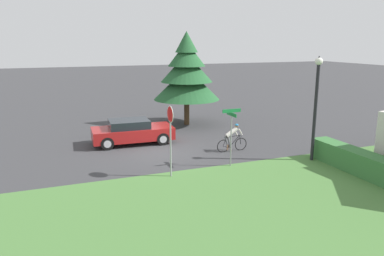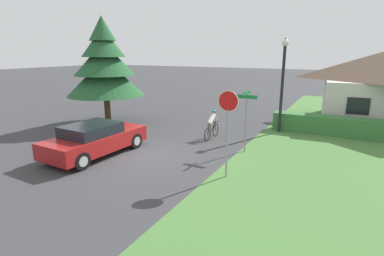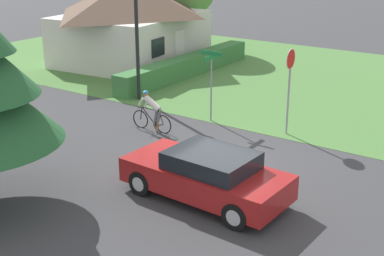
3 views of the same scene
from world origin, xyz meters
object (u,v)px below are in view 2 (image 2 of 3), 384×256
(sedan_left_lane, at_px, (95,139))
(conifer_tall_near, at_px, (104,65))
(cyclist, at_px, (212,125))
(stop_sign, at_px, (228,118))
(street_name_sign, at_px, (246,110))
(street_lamp, at_px, (283,75))

(sedan_left_lane, xyz_separation_m, conifer_tall_near, (-3.56, 4.58, 2.80))
(cyclist, relative_size, stop_sign, 0.57)
(street_name_sign, height_order, conifer_tall_near, conifer_tall_near)
(cyclist, relative_size, street_name_sign, 0.65)
(sedan_left_lane, height_order, street_name_sign, street_name_sign)
(stop_sign, xyz_separation_m, street_lamp, (0.33, 7.02, 0.94))
(street_lamp, height_order, conifer_tall_near, conifer_tall_near)
(sedan_left_lane, xyz_separation_m, street_lamp, (6.09, 7.42, 2.38))
(stop_sign, distance_m, conifer_tall_near, 10.30)
(street_name_sign, relative_size, conifer_tall_near, 0.43)
(cyclist, height_order, street_name_sign, street_name_sign)
(street_name_sign, bearing_deg, cyclist, 151.45)
(sedan_left_lane, xyz_separation_m, stop_sign, (5.76, 0.40, 1.44))
(sedan_left_lane, relative_size, stop_sign, 1.49)
(cyclist, distance_m, street_name_sign, 2.65)
(street_lamp, bearing_deg, stop_sign, -92.70)
(sedan_left_lane, distance_m, street_name_sign, 6.52)
(sedan_left_lane, distance_m, stop_sign, 5.95)
(street_lamp, bearing_deg, street_name_sign, -98.85)
(sedan_left_lane, relative_size, conifer_tall_near, 0.72)
(cyclist, xyz_separation_m, stop_sign, (2.41, -4.11, 1.42))
(cyclist, bearing_deg, stop_sign, -150.25)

